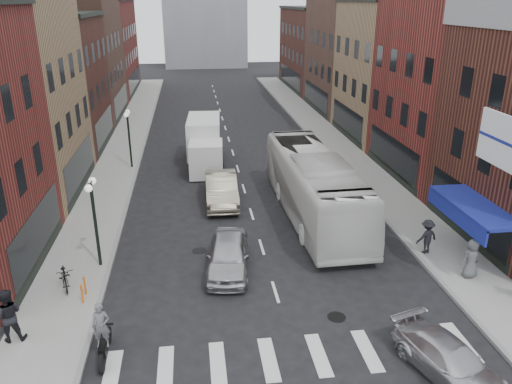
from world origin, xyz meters
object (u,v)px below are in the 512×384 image
transit_bus (314,185)px  ped_right_c (471,258)px  billboard_sign (505,143)px  ped_right_a (427,236)px  bike_rack (83,290)px  motorcycle_rider (102,333)px  sedan_left_far (221,189)px  box_truck (205,144)px  ped_left_solo (8,315)px  streetlamp_near (93,207)px  parked_bicycle (65,276)px  sedan_left_near (228,255)px  streetlamp_far (128,128)px  curb_car (449,360)px

transit_bus → ped_right_c: bearing=-57.7°
billboard_sign → ped_right_a: 5.93m
ped_right_a → ped_right_c: ped_right_c is taller
bike_rack → transit_bus: bearing=32.9°
motorcycle_rider → sedan_left_far: 13.98m
box_truck → motorcycle_rider: size_ratio=3.56×
box_truck → motorcycle_rider: box_truck is taller
billboard_sign → ped_left_solo: size_ratio=1.88×
streetlamp_near → box_truck: size_ratio=0.54×
billboard_sign → motorcycle_rider: 15.98m
billboard_sign → parked_bicycle: 18.07m
parked_bicycle → ped_right_a: (15.96, 0.84, 0.35)m
bike_rack → ped_right_a: 15.17m
sedan_left_near → ped_left_solo: ped_left_solo is taller
streetlamp_near → ped_right_a: bearing=-3.1°
sedan_left_near → sedan_left_far: bearing=96.1°
billboard_sign → ped_left_solo: billboard_sign is taller
ped_right_c → streetlamp_far: bearing=-57.4°
box_truck → curb_car: 23.64m
motorcycle_rider → sedan_left_far: size_ratio=0.41×
streetlamp_far → bike_rack: bearing=-90.7°
streetlamp_near → streetlamp_far: (0.00, 14.00, 0.00)m
transit_bus → ped_left_solo: 15.98m
box_truck → ped_left_solo: size_ratio=3.84×
sedan_left_far → curb_car: bearing=-67.5°
curb_car → ped_right_c: 6.56m
sedan_left_near → ped_right_a: bearing=8.8°
billboard_sign → sedan_left_near: (-10.35, 2.50, -5.37)m
box_truck → ped_right_c: (10.55, -17.22, -0.58)m
streetlamp_near → ped_right_a: (14.84, -0.81, -1.94)m
parked_bicycle → ped_left_solo: 3.55m
sedan_left_far → ped_right_c: size_ratio=2.98×
parked_bicycle → ped_right_c: size_ratio=1.04×
sedan_left_near → ped_right_a: (9.21, 0.19, 0.21)m
billboard_sign → streetlamp_near: 16.68m
parked_bicycle → ped_right_a: size_ratio=1.09×
curb_car → parked_bicycle: curb_car is taller
streetlamp_far → billboard_sign: bearing=-47.6°
billboard_sign → ped_right_c: size_ratio=2.13×
billboard_sign → ped_right_c: bearing=124.2°
streetlamp_near → box_truck: 15.08m
parked_bicycle → ped_right_c: ped_right_c is taller
billboard_sign → bike_rack: size_ratio=4.62×
streetlamp_far → ped_right_a: size_ratio=2.49×
billboard_sign → sedan_left_far: 15.47m
ped_right_c → motorcycle_rider: bearing=2.1°
curb_car → sedan_left_near: bearing=112.7°
motorcycle_rider → parked_bicycle: bearing=115.1°
parked_bicycle → ped_right_a: 15.99m
transit_bus → parked_bicycle: transit_bus is taller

